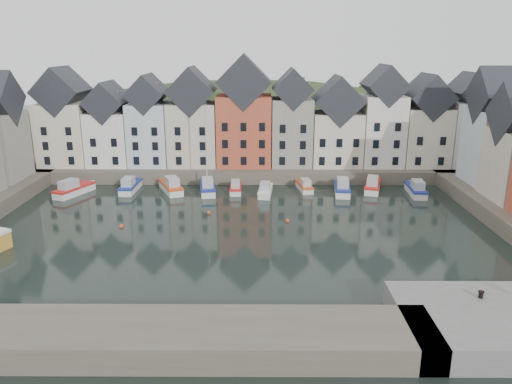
{
  "coord_description": "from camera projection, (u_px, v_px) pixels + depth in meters",
  "views": [
    {
      "loc": [
        2.43,
        -53.01,
        20.97
      ],
      "look_at": [
        2.12,
        6.0,
        3.56
      ],
      "focal_mm": 35.0,
      "sensor_mm": 36.0,
      "label": 1
    }
  ],
  "objects": [
    {
      "name": "far_terrace",
      "position": [
        263.0,
        123.0,
        81.12
      ],
      "size": [
        72.37,
        8.16,
        17.78
      ],
      "color": "beige",
      "rests_on": "far_quay"
    },
    {
      "name": "boat_f",
      "position": [
        265.0,
        190.0,
        72.56
      ],
      "size": [
        2.34,
        5.97,
        2.24
      ],
      "rotation": [
        0.0,
        0.0,
        -0.09
      ],
      "color": "silver",
      "rests_on": "ground"
    },
    {
      "name": "boat_i",
      "position": [
        373.0,
        186.0,
        74.55
      ],
      "size": [
        3.85,
        7.06,
        2.59
      ],
      "rotation": [
        0.0,
        0.0,
        -0.28
      ],
      "color": "silver",
      "rests_on": "ground"
    },
    {
      "name": "far_quay",
      "position": [
        244.0,
        167.0,
        85.28
      ],
      "size": [
        90.0,
        16.0,
        2.0
      ],
      "primitive_type": "cube",
      "color": "#544C40",
      "rests_on": "ground"
    },
    {
      "name": "hillside",
      "position": [
        248.0,
        220.0,
        115.58
      ],
      "size": [
        153.6,
        70.4,
        64.0
      ],
      "color": "#233018",
      "rests_on": "ground"
    },
    {
      "name": "boat_g",
      "position": [
        305.0,
        186.0,
        74.87
      ],
      "size": [
        2.45,
        5.55,
        2.06
      ],
      "rotation": [
        0.0,
        0.0,
        0.15
      ],
      "color": "silver",
      "rests_on": "ground"
    },
    {
      "name": "near_wall",
      "position": [
        84.0,
        337.0,
        35.46
      ],
      "size": [
        50.0,
        6.0,
        2.0
      ],
      "primitive_type": "cube",
      "color": "#544C40",
      "rests_on": "ground"
    },
    {
      "name": "boat_c",
      "position": [
        171.0,
        187.0,
        73.99
      ],
      "size": [
        4.78,
        7.26,
        2.68
      ],
      "rotation": [
        0.0,
        0.0,
        0.41
      ],
      "color": "silver",
      "rests_on": "ground"
    },
    {
      "name": "boat_e",
      "position": [
        236.0,
        188.0,
        74.05
      ],
      "size": [
        1.81,
        5.49,
        2.09
      ],
      "rotation": [
        0.0,
        0.0,
        0.02
      ],
      "color": "silver",
      "rests_on": "ground"
    },
    {
      "name": "mooring_buoys",
      "position": [
        207.0,
        220.0,
        61.88
      ],
      "size": [
        20.5,
        5.5,
        0.5
      ],
      "color": "#D34518",
      "rests_on": "ground"
    },
    {
      "name": "boat_j",
      "position": [
        416.0,
        190.0,
        72.62
      ],
      "size": [
        2.54,
        6.74,
        2.54
      ],
      "rotation": [
        0.0,
        0.0,
        -0.08
      ],
      "color": "silver",
      "rests_on": "ground"
    },
    {
      "name": "boat_h",
      "position": [
        342.0,
        188.0,
        73.31
      ],
      "size": [
        2.96,
        7.17,
        2.67
      ],
      "rotation": [
        0.0,
        0.0,
        -0.12
      ],
      "color": "silver",
      "rests_on": "ground"
    },
    {
      "name": "ground",
      "position": [
        237.0,
        237.0,
        56.79
      ],
      "size": [
        260.0,
        260.0,
        0.0
      ],
      "primitive_type": "plane",
      "color": "black",
      "rests_on": "ground"
    },
    {
      "name": "boat_a",
      "position": [
        73.0,
        190.0,
        72.54
      ],
      "size": [
        4.63,
        7.18,
        2.65
      ],
      "rotation": [
        0.0,
        0.0,
        -0.4
      ],
      "color": "silver",
      "rests_on": "ground"
    },
    {
      "name": "boat_d",
      "position": [
        207.0,
        187.0,
        73.6
      ],
      "size": [
        3.06,
        7.07,
        13.07
      ],
      "rotation": [
        0.0,
        0.0,
        0.14
      ],
      "color": "silver",
      "rests_on": "ground"
    },
    {
      "name": "mooring_bollard",
      "position": [
        481.0,
        294.0,
        38.88
      ],
      "size": [
        0.48,
        0.48,
        0.56
      ],
      "color": "black",
      "rests_on": "near_quay"
    },
    {
      "name": "boat_b",
      "position": [
        130.0,
        186.0,
        74.34
      ],
      "size": [
        2.18,
        6.53,
        2.49
      ],
      "rotation": [
        0.0,
        0.0,
        -0.03
      ],
      "color": "silver",
      "rests_on": "ground"
    }
  ]
}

